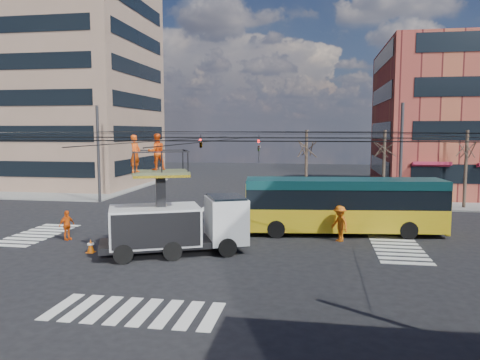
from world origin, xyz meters
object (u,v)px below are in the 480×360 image
Objects in this scene: city_bus at (344,204)px; traffic_cone at (91,246)px; worker_ground at (67,225)px; flagger at (340,224)px; utility_truck at (178,214)px.

traffic_cone is (-12.45, -6.28, -1.40)m from city_bus.
city_bus is at bearing -50.85° from worker_ground.
flagger is (12.17, 4.39, 0.65)m from traffic_cone.
city_bus is (8.16, 5.75, -0.25)m from utility_truck.
utility_truck reaches higher than worker_ground.
traffic_cone is 3.43m from worker_ground.
utility_truck is at bearing -151.71° from city_bus.
city_bus is at bearing 137.94° from flagger.
traffic_cone is at bearing 163.71° from utility_truck.
city_bus is at bearing 11.71° from utility_truck.
utility_truck is 9.98m from city_bus.
traffic_cone is at bearing -103.70° from flagger.
worker_ground is (-14.99, -4.03, -0.91)m from city_bus.
utility_truck is at bearing 7.14° from traffic_cone.
worker_ground is at bearing -115.28° from flagger.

